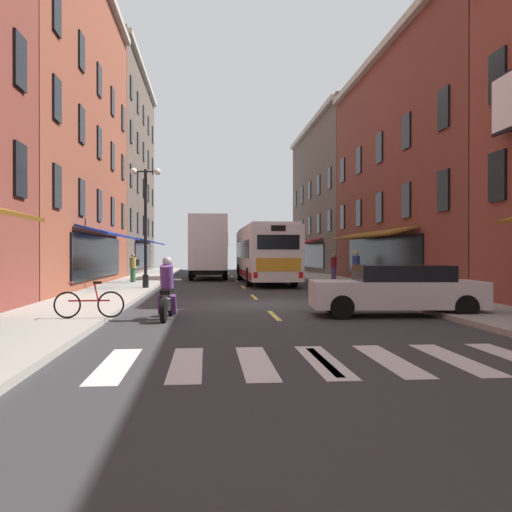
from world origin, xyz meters
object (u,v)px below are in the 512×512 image
object	(u,v)px
sedan_mid	(206,266)
motorcycle_rider	(167,293)
pedestrian_mid	(334,266)
pedestrian_near	(133,267)
box_truck	(208,247)
sedan_near	(397,290)
pedestrian_far	(356,268)
bicycle_near	(89,303)
street_lamp_twin	(146,222)
transit_bus	(264,253)

from	to	relation	value
sedan_mid	motorcycle_rider	xyz separation A→B (m)	(-0.97, -31.22, 0.02)
motorcycle_rider	pedestrian_mid	distance (m)	20.35
pedestrian_near	box_truck	bearing A→B (deg)	-58.13
sedan_mid	pedestrian_near	distance (m)	15.49
sedan_near	pedestrian_mid	world-z (taller)	pedestrian_mid
motorcycle_rider	pedestrian_far	world-z (taller)	pedestrian_far
bicycle_near	pedestrian_mid	distance (m)	21.84
motorcycle_rider	pedestrian_mid	xyz separation A→B (m)	(8.78, 18.36, 0.24)
sedan_near	street_lamp_twin	size ratio (longest dim) A/B	0.87
transit_bus	sedan_mid	distance (m)	14.48
transit_bus	pedestrian_near	size ratio (longest dim) A/B	7.32
bicycle_near	sedan_mid	bearing A→B (deg)	84.91
sedan_near	bicycle_near	bearing A→B (deg)	-173.09
transit_bus	bicycle_near	world-z (taller)	transit_bus
sedan_near	motorcycle_rider	xyz separation A→B (m)	(-6.35, -0.30, -0.02)
box_truck	sedan_mid	size ratio (longest dim) A/B	1.68
box_truck	pedestrian_mid	distance (m)	8.69
box_truck	street_lamp_twin	size ratio (longest dim) A/B	1.43
transit_bus	motorcycle_rider	distance (m)	17.78
box_truck	street_lamp_twin	distance (m)	11.54
sedan_mid	pedestrian_near	xyz separation A→B (m)	(-3.99, -14.96, 0.28)
transit_bus	sedan_mid	size ratio (longest dim) A/B	2.46
box_truck	pedestrian_far	bearing A→B (deg)	-56.67
sedan_near	pedestrian_far	size ratio (longest dim) A/B	2.78
bicycle_near	pedestrian_mid	world-z (taller)	pedestrian_mid
sedan_near	box_truck	bearing A→B (deg)	103.24
pedestrian_far	transit_bus	bearing A→B (deg)	57.64
sedan_near	motorcycle_rider	distance (m)	6.36
bicycle_near	pedestrian_far	bearing A→B (deg)	50.30
pedestrian_far	box_truck	bearing A→B (deg)	56.48
pedestrian_near	pedestrian_mid	distance (m)	11.97
sedan_mid	street_lamp_twin	bearing A→B (deg)	-97.92
transit_bus	motorcycle_rider	size ratio (longest dim) A/B	5.60
sedan_near	sedan_mid	xyz separation A→B (m)	(-5.38, 30.93, -0.03)
sedan_mid	pedestrian_mid	world-z (taller)	pedestrian_mid
box_truck	pedestrian_near	xyz separation A→B (m)	(-4.17, -6.12, -1.16)
street_lamp_twin	pedestrian_far	bearing A→B (deg)	1.44
motorcycle_rider	sedan_near	bearing A→B (deg)	2.66
bicycle_near	street_lamp_twin	size ratio (longest dim) A/B	0.31
street_lamp_twin	transit_bus	bearing A→B (deg)	43.66
sedan_mid	pedestrian_far	size ratio (longest dim) A/B	2.72
sedan_near	bicycle_near	distance (m)	8.29
sedan_mid	pedestrian_mid	size ratio (longest dim) A/B	2.98
bicycle_near	sedan_near	bearing A→B (deg)	6.91
bicycle_near	pedestrian_far	size ratio (longest dim) A/B	0.99
transit_bus	street_lamp_twin	distance (m)	8.70
box_truck	motorcycle_rider	size ratio (longest dim) A/B	3.84
bicycle_near	pedestrian_mid	size ratio (longest dim) A/B	1.08
transit_bus	sedan_near	world-z (taller)	transit_bus
bicycle_near	street_lamp_twin	distance (m)	12.28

